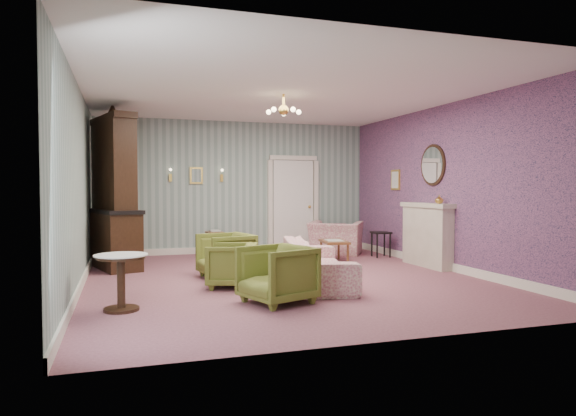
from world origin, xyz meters
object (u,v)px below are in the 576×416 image
object	(u,v)px
olive_chair_c	(226,253)
sofa_chintz	(317,255)
wingback_chair	(336,232)
coffee_table	(334,251)
side_table_black	(381,245)
fireplace	(427,235)
dresser	(112,188)
pedestal_table	(121,282)
olive_chair_a	(277,271)
olive_chair_b	(232,263)

from	to	relation	value
olive_chair_c	sofa_chintz	world-z (taller)	sofa_chintz
olive_chair_c	wingback_chair	world-z (taller)	wingback_chair
coffee_table	side_table_black	bearing A→B (deg)	13.06
fireplace	side_table_black	distance (m)	1.42
dresser	pedestal_table	world-z (taller)	dresser
wingback_chair	fireplace	xyz separation A→B (m)	(0.90, -2.11, 0.11)
side_table_black	pedestal_table	bearing A→B (deg)	-147.54
sofa_chintz	side_table_black	distance (m)	3.30
olive_chair_c	wingback_chair	distance (m)	3.54
olive_chair_a	side_table_black	world-z (taller)	olive_chair_a
olive_chair_b	side_table_black	distance (m)	4.21
olive_chair_c	sofa_chintz	distance (m)	1.52
olive_chair_a	dresser	bearing A→B (deg)	-171.87
olive_chair_c	coffee_table	world-z (taller)	olive_chair_c
sofa_chintz	olive_chair_b	bearing A→B (deg)	97.22
pedestal_table	coffee_table	bearing A→B (deg)	37.05
coffee_table	pedestal_table	size ratio (longest dim) A/B	1.22
sofa_chintz	side_table_black	size ratio (longest dim) A/B	4.20
pedestal_table	olive_chair_a	bearing A→B (deg)	-5.58
olive_chair_a	coffee_table	distance (m)	3.79
dresser	fireplace	xyz separation A→B (m)	(5.45, -1.62, -0.86)
side_table_black	olive_chair_b	bearing A→B (deg)	-148.14
olive_chair_c	sofa_chintz	size ratio (longest dim) A/B	0.35
olive_chair_c	pedestal_table	world-z (taller)	olive_chair_c
olive_chair_a	sofa_chintz	world-z (taller)	sofa_chintz
olive_chair_a	side_table_black	distance (m)	4.72
olive_chair_a	olive_chair_c	distance (m)	2.03
coffee_table	side_table_black	distance (m)	1.19
sofa_chintz	coffee_table	bearing A→B (deg)	-16.31
olive_chair_b	fireplace	xyz separation A→B (m)	(3.78, 0.85, 0.23)
fireplace	coffee_table	xyz separation A→B (m)	(-1.37, 1.10, -0.37)
wingback_chair	dresser	distance (m)	4.68
olive_chair_a	dresser	xyz separation A→B (m)	(-2.00, 3.67, 1.04)
fireplace	coffee_table	size ratio (longest dim) A/B	1.72
side_table_black	coffee_table	bearing A→B (deg)	-166.94
olive_chair_b	olive_chair_c	xyz separation A→B (m)	(0.07, 0.82, 0.04)
olive_chair_a	olive_chair_b	bearing A→B (deg)	174.84
fireplace	wingback_chair	bearing A→B (deg)	113.19
wingback_chair	coffee_table	bearing A→B (deg)	98.49
olive_chair_c	dresser	distance (m)	2.62
olive_chair_a	wingback_chair	bearing A→B (deg)	128.02
olive_chair_b	sofa_chintz	world-z (taller)	sofa_chintz
olive_chair_a	olive_chair_c	world-z (taller)	olive_chair_a
dresser	side_table_black	size ratio (longest dim) A/B	5.43
olive_chair_a	coffee_table	world-z (taller)	olive_chair_a
side_table_black	pedestal_table	distance (m)	6.03
sofa_chintz	side_table_black	bearing A→B (deg)	-31.83
dresser	olive_chair_c	bearing A→B (deg)	-60.67
fireplace	side_table_black	xyz separation A→B (m)	(-0.21, 1.37, -0.31)
sofa_chintz	side_table_black	xyz separation A→B (m)	(2.31, 2.34, -0.17)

